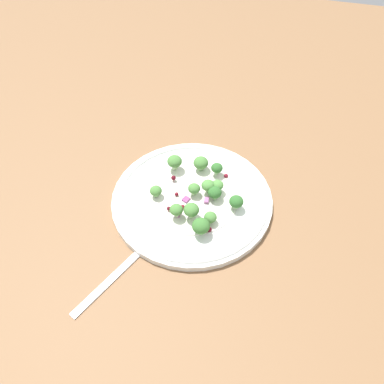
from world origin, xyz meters
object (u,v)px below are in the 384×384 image
(broccoli_floret_0, at_px, (176,210))
(fork, at_px, (124,267))
(broccoli_floret_2, at_px, (194,188))
(plate, at_px, (192,199))
(broccoli_floret_1, at_px, (217,185))

(broccoli_floret_0, distance_m, fork, 0.13)
(broccoli_floret_2, relative_size, fork, 0.12)
(plate, distance_m, broccoli_floret_0, 0.06)
(plate, distance_m, broccoli_floret_1, 0.05)
(broccoli_floret_0, bearing_deg, broccoli_floret_1, 142.94)
(broccoli_floret_0, bearing_deg, plate, 163.91)
(fork, bearing_deg, broccoli_floret_0, 152.56)
(broccoli_floret_1, relative_size, fork, 0.12)
(plate, distance_m, broccoli_floret_2, 0.02)
(broccoli_floret_0, xyz_separation_m, broccoli_floret_1, (-0.07, 0.05, -0.00))
(broccoli_floret_2, height_order, fork, broccoli_floret_2)
(broccoli_floret_1, xyz_separation_m, broccoli_floret_2, (0.02, -0.04, -0.00))
(broccoli_floret_0, distance_m, broccoli_floret_1, 0.09)
(broccoli_floret_0, height_order, fork, broccoli_floret_0)
(plate, height_order, fork, plate)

